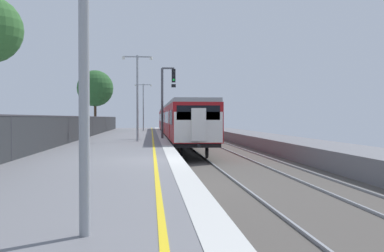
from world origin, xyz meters
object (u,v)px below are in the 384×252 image
at_px(commuter_train_at_platform, 177,121).
at_px(signal_gantry, 166,94).
at_px(platform_lamp_mid, 137,91).
at_px(platform_lamp_far, 143,103).
at_px(background_tree_left, 96,90).

height_order(commuter_train_at_platform, signal_gantry, signal_gantry).
bearing_deg(commuter_train_at_platform, platform_lamp_mid, -102.77).
xyz_separation_m(commuter_train_at_platform, signal_gantry, (-1.48, -10.99, 2.03)).
bearing_deg(platform_lamp_far, signal_gantry, -84.39).
height_order(platform_lamp_mid, background_tree_left, background_tree_left).
height_order(signal_gantry, platform_lamp_mid, platform_lamp_mid).
distance_m(platform_lamp_far, background_tree_left, 5.84).
relative_size(signal_gantry, platform_lamp_mid, 0.94).
bearing_deg(platform_lamp_far, platform_lamp_mid, -90.00).
height_order(platform_lamp_far, background_tree_left, background_tree_left).
bearing_deg(background_tree_left, signal_gantry, -70.00).
relative_size(signal_gantry, background_tree_left, 0.74).
relative_size(platform_lamp_far, background_tree_left, 0.77).
bearing_deg(signal_gantry, platform_lamp_mid, -114.74).
bearing_deg(platform_lamp_far, commuter_train_at_platform, -69.36).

